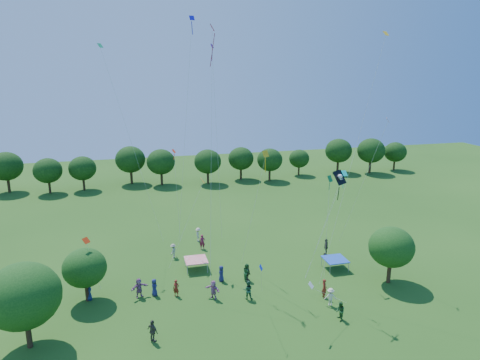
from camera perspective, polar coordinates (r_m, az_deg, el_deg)
name	(u,v)px	position (r m, az deg, el deg)	size (l,w,h in m)	color
near_tree_west	(23,296)	(34.71, -26.93, -13.62)	(5.21, 5.21, 6.48)	#422B19
near_tree_north	(85,268)	(39.60, -20.01, -10.95)	(3.71, 3.71, 4.81)	#422B19
near_tree_east	(391,247)	(42.50, 19.53, -8.43)	(4.17, 4.17, 5.49)	#422B19
treeline	(172,161)	(75.40, -9.00, 2.54)	(88.01, 8.77, 6.77)	#422B19
tent_red_stripe	(196,260)	(43.86, -5.90, -10.55)	(2.20, 2.20, 1.10)	red
tent_blue	(335,259)	(44.78, 12.56, -10.29)	(2.20, 2.20, 1.10)	#1C4AB6
crowd_person_0	(154,287)	(39.92, -11.36, -13.85)	(0.78, 0.42, 1.58)	navy
crowd_person_1	(176,288)	(39.49, -8.51, -14.08)	(0.58, 0.37, 1.55)	maroon
crowd_person_2	(340,311)	(36.73, 13.22, -16.66)	(0.78, 0.42, 1.59)	#225123
crowd_person_3	(198,235)	(50.69, -5.60, -7.25)	(1.06, 0.48, 1.63)	beige
crowd_person_4	(326,247)	(47.81, 11.39, -8.73)	(1.08, 0.49, 1.85)	#37302C
crowd_person_5	(213,290)	(38.78, -3.59, -14.37)	(1.59, 0.57, 1.70)	#A35F90
crowd_person_6	(88,291)	(40.70, -19.56, -13.78)	(0.84, 0.45, 1.69)	navy
crowd_person_7	(324,288)	(39.52, 11.17, -14.00)	(0.66, 0.42, 1.77)	maroon
crowd_person_8	(248,290)	(38.63, 1.06, -14.45)	(0.85, 0.46, 1.73)	#224F32
crowd_person_9	(173,251)	(46.81, -8.90, -9.32)	(1.02, 0.46, 1.56)	#A59D84
crowd_person_10	(248,273)	(41.66, 1.03, -12.25)	(0.95, 0.43, 1.61)	#39352E
crowd_person_11	(139,288)	(39.93, -13.31, -13.80)	(1.65, 0.59, 1.77)	#854E7D
crowd_person_12	(221,274)	(41.59, -2.51, -12.35)	(0.77, 0.42, 1.56)	navy
crowd_person_13	(202,242)	(48.47, -5.04, -8.24)	(0.63, 0.41, 1.70)	maroon
crowd_person_14	(247,272)	(41.64, 0.89, -12.18)	(0.85, 0.46, 1.71)	#2B6631
crowd_person_15	(330,297)	(38.51, 11.97, -15.01)	(1.05, 0.47, 1.60)	beige
crowd_person_16	(153,331)	(34.03, -11.56, -19.13)	(1.04, 0.47, 1.77)	#464138
pirate_kite	(339,179)	(35.15, 13.11, 0.14)	(2.36, 2.81, 10.41)	black
red_high_kite	(212,76)	(39.29, -3.77, 13.72)	(2.13, 7.67, 22.23)	red
small_kite_0	(87,245)	(38.65, -19.67, -8.16)	(1.26, 0.97, 4.54)	red
small_kite_1	(198,192)	(41.59, -5.59, -1.65)	(4.01, 2.56, 8.06)	orange
small_kite_2	(366,110)	(37.90, 16.39, 8.88)	(6.01, 2.10, 21.34)	yellow
small_kite_3	(118,101)	(46.48, -15.94, 10.05)	(5.51, 3.31, 20.82)	#1A9353
small_kite_4	(261,273)	(32.94, 2.84, -12.28)	(1.55, 4.22, 4.45)	#1630E4
small_kite_5	(215,105)	(44.82, -3.35, 10.00)	(0.97, 0.48, 20.74)	#871998
small_kite_6	(316,288)	(33.66, 10.05, -13.97)	(4.03, 1.57, 2.90)	silver
small_kite_7	(339,188)	(40.52, 13.03, -1.09)	(4.78, 2.54, 9.19)	#0ED3B7
small_kite_8	(373,157)	(42.99, 17.32, 2.90)	(1.54, 5.53, 13.98)	#F84D0E
small_kite_9	(175,170)	(44.99, -8.63, 1.31)	(0.60, 0.56, 10.31)	#FF330D
small_kite_10	(262,173)	(37.99, 2.90, 0.90)	(1.88, 2.57, 11.43)	#EBAD14
small_kite_11	(329,195)	(36.97, 11.78, -1.98)	(0.69, 0.86, 9.64)	#167A31
small_kite_12	(188,87)	(43.52, -6.95, 12.25)	(2.20, 1.49, 23.21)	#1D15D4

